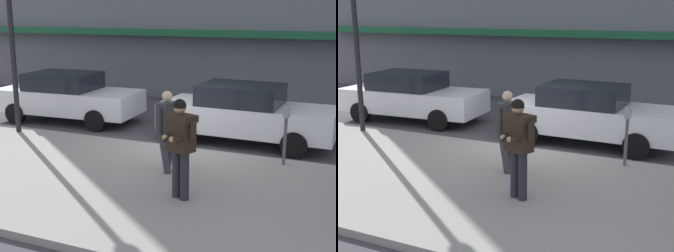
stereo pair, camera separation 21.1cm
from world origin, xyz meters
The scene contains 9 objects.
ground_plane centered at (0.00, 0.00, 0.00)m, with size 80.00×80.00×0.00m, color #3D3D42.
sidewalk centered at (1.00, -2.85, 0.07)m, with size 32.00×5.30×0.14m, color gray.
curb_paint_line centered at (1.00, 0.05, 0.00)m, with size 28.00×0.12×0.01m, color silver.
parked_sedan_near centered at (-4.46, 1.46, 0.79)m, with size 4.59×2.12×1.54m.
parked_sedan_mid centered at (1.28, 1.30, 0.79)m, with size 4.53×2.00×1.54m.
man_texting_on_phone centered at (1.30, -3.26, 1.25)m, with size 0.61×0.65×1.81m.
pedestrian_with_bag centered at (0.50, -1.99, 1.11)m, with size 0.41×0.70×1.70m.
street_lamp_post centered at (-4.63, -0.65, 3.14)m, with size 0.36×0.36×4.88m.
parking_meter centered at (2.64, -0.60, 0.97)m, with size 0.12×0.18×1.27m.
Camera 1 is at (4.25, -10.50, 3.39)m, focal length 50.00 mm.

